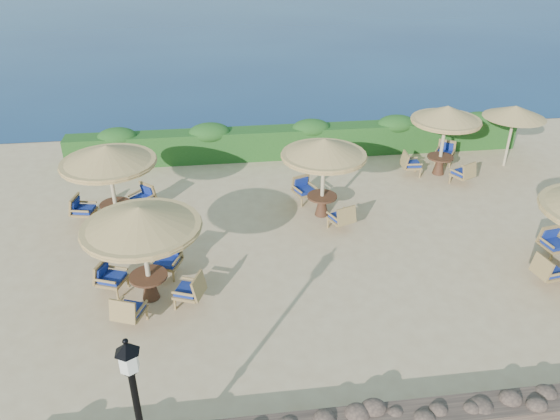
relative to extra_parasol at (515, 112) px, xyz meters
The scene contains 7 objects.
ground 9.62m from the extra_parasol, 146.31° to the right, with size 120.00×120.00×0.00m, color tan.
hedge 8.20m from the extra_parasol, 165.62° to the left, with size 18.00×0.90×1.20m, color #184415.
extra_parasol is the anchor object (origin of this frame).
cafe_set_0 14.61m from the extra_parasol, 152.92° to the right, with size 2.92×2.92×2.65m.
cafe_set_2 14.58m from the extra_parasol, 169.57° to the right, with size 2.89×2.89×2.65m.
cafe_set_3 8.35m from the extra_parasol, 159.39° to the right, with size 2.69×2.86×2.65m.
cafe_set_4 2.88m from the extra_parasol, behind, with size 2.68×2.77×2.65m.
Camera 1 is at (-3.36, -12.96, 8.77)m, focal length 35.00 mm.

